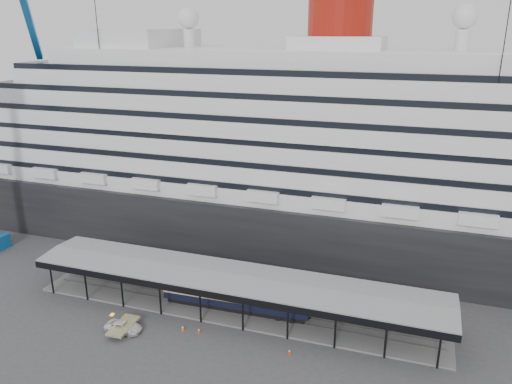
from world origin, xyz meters
TOP-DOWN VIEW (x-y plane):
  - ground at (0.00, 0.00)m, footprint 200.00×200.00m
  - cruise_ship at (0.05, 32.00)m, footprint 130.00×30.00m
  - platform_canopy at (0.00, 5.00)m, footprint 56.00×9.18m
  - port_truck at (-11.16, -4.10)m, footprint 4.72×2.29m
  - pullman_carriage at (0.39, 5.00)m, footprint 20.10×3.26m
  - traffic_cone_left at (-4.22, -1.58)m, footprint 0.47×0.47m
  - traffic_cone_mid at (-2.12, -1.36)m, footprint 0.37×0.37m
  - traffic_cone_right at (9.69, -1.94)m, footprint 0.48×0.48m

SIDE VIEW (x-z plane):
  - ground at x=0.00m, z-range 0.00..0.00m
  - traffic_cone_mid at x=-2.12m, z-range 0.00..0.65m
  - traffic_cone_right at x=9.69m, z-range 0.00..0.71m
  - traffic_cone_left at x=-4.22m, z-range 0.00..0.75m
  - port_truck at x=-11.16m, z-range 0.00..1.29m
  - platform_canopy at x=0.00m, z-range -0.29..5.01m
  - pullman_carriage at x=0.39m, z-range -7.42..12.24m
  - cruise_ship at x=0.05m, z-range -3.60..40.30m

